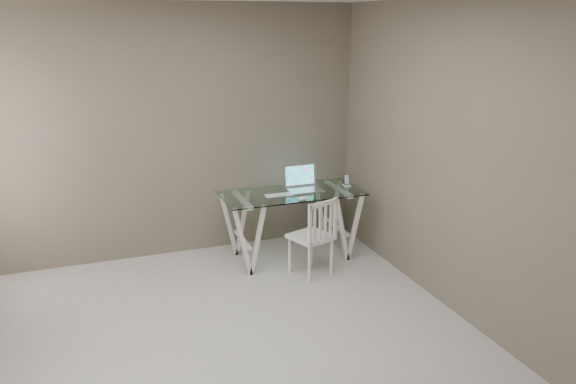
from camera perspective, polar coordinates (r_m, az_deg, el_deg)
room at (r=3.90m, az=-6.68°, el=5.43°), size 4.50×4.52×2.71m
desk at (r=6.10m, az=0.34°, el=-3.30°), size 1.50×0.70×0.75m
chair at (r=5.64m, az=2.79°, el=-4.26°), size 0.48×0.48×0.82m
laptop at (r=6.09m, az=1.49°, el=0.85°), size 0.37×0.30×0.26m
keyboard at (r=5.87m, az=-0.96°, el=-0.33°), size 0.31×0.13×0.01m
mouse at (r=5.73m, az=1.53°, el=-0.65°), size 0.10×0.06×0.03m
phone_dock at (r=6.24m, az=5.97°, el=0.94°), size 0.07×0.07×0.13m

